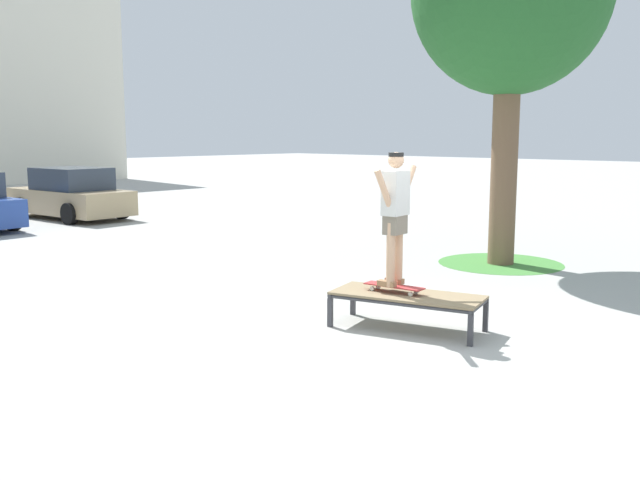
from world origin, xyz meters
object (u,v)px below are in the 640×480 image
skateboard (394,287)px  skater (395,209)px  skate_box (407,297)px  car_tan (71,195)px

skateboard → skater: skater is taller
skateboard → skate_box: bearing=-75.2°
skater → car_tan: (3.21, 14.14, -0.84)m
skater → skate_box: bearing=-75.2°
skateboard → car_tan: (3.21, 14.15, 0.15)m
skate_box → skateboard: bearing=104.8°
skater → car_tan: skater is taller
skate_box → skateboard: 0.22m
skater → skateboard: bearing=-83.2°
skate_box → skater: skater is taller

